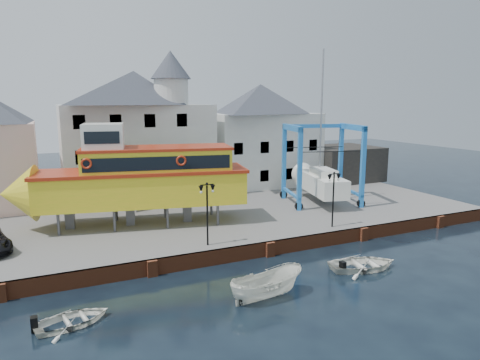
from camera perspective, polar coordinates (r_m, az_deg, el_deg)
name	(u,v)px	position (r m, az deg, el deg)	size (l,w,h in m)	color
ground	(270,256)	(29.45, 3.97, -10.10)	(140.00, 140.00, 0.00)	black
hardstanding	(212,212)	(38.86, -3.81, -4.22)	(44.00, 22.00, 1.00)	slate
quay_wall	(269,249)	(29.36, 3.88, -9.12)	(44.00, 0.47, 1.00)	brown
building_white_main	(138,132)	(43.49, -13.49, 6.24)	(14.00, 8.30, 14.00)	silver
building_white_right	(260,135)	(48.72, 2.69, 6.06)	(12.00, 8.00, 11.20)	silver
shed_dark	(341,163)	(52.83, 13.36, 2.20)	(8.00, 7.00, 4.00)	black
lamp_post_left	(207,198)	(27.71, -4.41, -2.41)	(1.12, 0.32, 4.20)	black
lamp_post_right	(334,186)	(32.45, 12.39, -0.72)	(1.12, 0.32, 4.20)	black
tour_boat	(129,178)	(33.19, -14.56, 0.26)	(18.24, 7.64, 7.73)	#59595E
travel_lift	(318,177)	(41.00, 10.35, 0.45)	(7.53, 9.51, 13.93)	blue
motorboat_a	(267,298)	(23.65, 3.56, -15.47)	(1.65, 4.40, 1.70)	white
motorboat_b	(363,269)	(28.35, 16.08, -11.34)	(3.08, 4.31, 0.89)	white
motorboat_d	(73,325)	(22.60, -21.41, -17.52)	(2.44, 3.42, 0.71)	white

